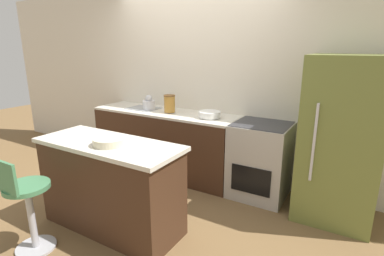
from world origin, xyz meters
TOP-DOWN VIEW (x-y plane):
  - ground_plane at (0.00, 0.00)m, footprint 14.00×14.00m
  - wall_back at (0.00, 0.66)m, footprint 8.00×0.06m
  - back_counter at (-0.32, 0.32)m, footprint 2.12×0.61m
  - kitchen_island at (0.03, -1.08)m, footprint 1.48×0.59m
  - oven_range at (1.08, 0.32)m, footprint 0.65×0.62m
  - refrigerator at (1.92, 0.28)m, footprint 0.74×0.72m
  - stool_chair at (-0.33, -1.72)m, footprint 0.38×0.38m
  - kettle at (-0.56, 0.29)m, footprint 0.18×0.18m
  - mixing_bowl at (0.40, 0.29)m, footprint 0.28×0.28m
  - canister_jar at (-0.21, 0.29)m, footprint 0.16×0.16m
  - fruit_bowl at (0.10, -1.12)m, footprint 0.30×0.30m

SIDE VIEW (x-z plane):
  - ground_plane at x=0.00m, z-range 0.00..0.00m
  - back_counter at x=-0.32m, z-range 0.00..0.91m
  - kitchen_island at x=0.03m, z-range 0.00..0.90m
  - oven_range at x=1.08m, z-range 0.00..0.91m
  - stool_chair at x=-0.33m, z-range 0.00..0.91m
  - refrigerator at x=1.92m, z-range 0.00..1.70m
  - fruit_bowl at x=0.10m, z-range 0.90..0.97m
  - mixing_bowl at x=0.40m, z-range 0.91..0.99m
  - kettle at x=-0.56m, z-range 0.89..1.09m
  - canister_jar at x=-0.21m, z-range 0.91..1.14m
  - wall_back at x=0.00m, z-range 0.00..2.60m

